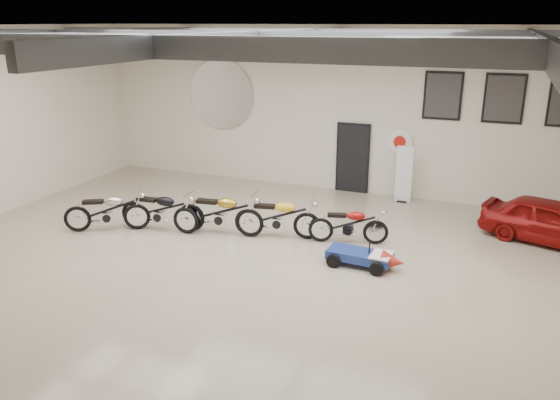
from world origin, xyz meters
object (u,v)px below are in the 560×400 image
at_px(banner_stand, 404,173).
at_px(vintage_car, 551,221).
at_px(motorcycle_gold, 220,212).
at_px(motorcycle_black, 159,210).
at_px(motorcycle_red, 348,224).
at_px(go_kart, 366,254).
at_px(motorcycle_yellow, 277,216).
at_px(motorcycle_silver, 107,210).

xyz_separation_m(banner_stand, vintage_car, (3.82, -1.82, -0.33)).
distance_m(banner_stand, motorcycle_gold, 5.71).
height_order(motorcycle_black, motorcycle_red, motorcycle_black).
distance_m(motorcycle_gold, vintage_car, 7.99).
xyz_separation_m(banner_stand, go_kart, (0.06, -4.81, -0.56)).
height_order(motorcycle_black, motorcycle_yellow, motorcycle_black).
distance_m(motorcycle_black, vintage_car, 9.58).
xyz_separation_m(motorcycle_gold, motorcycle_red, (3.13, 0.61, -0.09)).
bearing_deg(motorcycle_silver, motorcycle_yellow, -12.43).
height_order(motorcycle_red, go_kart, motorcycle_red).
distance_m(motorcycle_gold, motorcycle_yellow, 1.45).
relative_size(motorcycle_black, motorcycle_red, 1.14).
distance_m(motorcycle_yellow, vintage_car, 6.55).
height_order(motorcycle_gold, motorcycle_yellow, motorcycle_gold).
bearing_deg(motorcycle_gold, go_kart, -15.69).
bearing_deg(motorcycle_black, motorcycle_gold, 9.20).
bearing_deg(banner_stand, go_kart, -91.17).
bearing_deg(motorcycle_silver, motorcycle_gold, -10.84).
relative_size(banner_stand, motorcycle_yellow, 0.83).
relative_size(motorcycle_black, go_kart, 1.25).
distance_m(motorcycle_gold, go_kart, 3.90).
height_order(banner_stand, motorcycle_silver, banner_stand).
xyz_separation_m(banner_stand, motorcycle_gold, (-3.79, -4.26, -0.30)).
xyz_separation_m(motorcycle_yellow, go_kart, (2.44, -0.88, -0.24)).
distance_m(motorcycle_silver, vintage_car, 10.89).
distance_m(banner_stand, go_kart, 4.84).
bearing_deg(motorcycle_red, motorcycle_gold, 175.84).
bearing_deg(go_kart, motorcycle_black, -178.63).
height_order(banner_stand, go_kart, banner_stand).
relative_size(motorcycle_red, go_kart, 1.09).
height_order(motorcycle_gold, go_kart, motorcycle_gold).
bearing_deg(vintage_car, motorcycle_yellow, 125.04).
distance_m(motorcycle_black, motorcycle_gold, 1.59).
bearing_deg(motorcycle_yellow, motorcycle_black, -178.60).
relative_size(motorcycle_yellow, vintage_car, 0.66).
bearing_deg(motorcycle_yellow, go_kart, -31.57).
relative_size(motorcycle_silver, motorcycle_gold, 0.95).
relative_size(banner_stand, vintage_car, 0.55).
relative_size(motorcycle_silver, motorcycle_red, 1.12).
relative_size(motorcycle_gold, vintage_car, 0.70).
distance_m(banner_stand, motorcycle_silver, 8.33).
bearing_deg(motorcycle_yellow, motorcycle_silver, -175.59).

